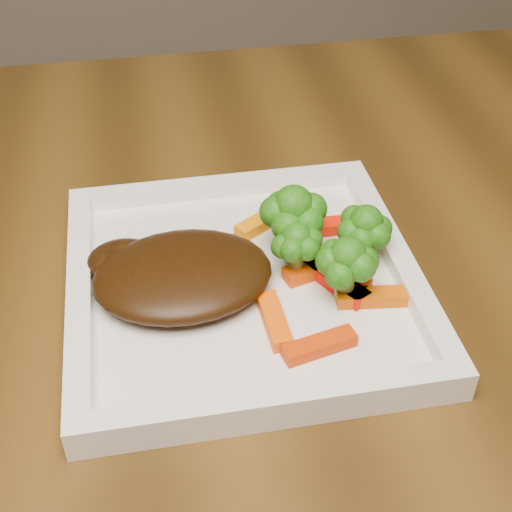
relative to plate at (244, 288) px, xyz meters
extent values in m
cube|color=white|center=(0.00, 0.00, 0.00)|extent=(0.27, 0.27, 0.01)
ellipsoid|color=#331C07|center=(-0.05, 0.00, 0.02)|extent=(0.14, 0.11, 0.03)
cube|color=red|center=(0.04, -0.08, 0.01)|extent=(0.06, 0.03, 0.01)
cube|color=#CA5303|center=(0.09, -0.04, 0.01)|extent=(0.06, 0.02, 0.01)
cube|color=#FF5704|center=(0.01, -0.05, 0.01)|extent=(0.02, 0.06, 0.01)
cube|color=#FE1E04|center=(0.10, 0.05, 0.01)|extent=(0.06, 0.02, 0.01)
cube|color=orange|center=(0.03, 0.07, 0.01)|extent=(0.05, 0.04, 0.01)
cube|color=red|center=(0.07, -0.02, 0.01)|extent=(0.04, 0.06, 0.01)
cube|color=#E44303|center=(0.06, 0.00, 0.01)|extent=(0.06, 0.03, 0.01)
cube|color=#F53204|center=(0.07, -0.01, 0.01)|extent=(0.05, 0.04, 0.01)
camera|label=1|loc=(-0.07, -0.41, 0.38)|focal=50.00mm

